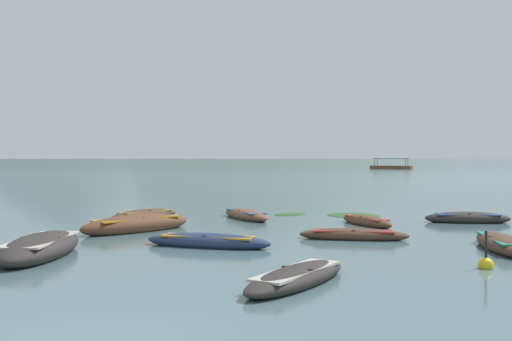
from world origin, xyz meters
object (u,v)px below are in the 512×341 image
object	(u,v)px
rowboat_7	(40,248)
rowboat_9	(354,235)
rowboat_0	(246,215)
rowboat_5	(366,221)
rowboat_8	(137,225)
rowboat_3	(297,277)
rowboat_1	(502,244)
rowboat_4	(145,215)
rowboat_10	(467,218)
mooring_buoy	(486,264)
ferry_0	(391,167)
rowboat_2	(208,241)

from	to	relation	value
rowboat_7	rowboat_9	world-z (taller)	rowboat_7
rowboat_0	rowboat_7	xyz separation A→B (m)	(-4.34, -9.97, 0.07)
rowboat_5	rowboat_8	distance (m)	8.58
rowboat_0	rowboat_3	world-z (taller)	rowboat_0
rowboat_1	rowboat_4	distance (m)	14.32
rowboat_5	rowboat_7	bearing A→B (deg)	-138.94
rowboat_3	rowboat_5	bearing A→B (deg)	77.21
rowboat_5	rowboat_10	distance (m)	4.25
rowboat_9	mooring_buoy	bearing A→B (deg)	-60.30
rowboat_3	rowboat_8	size ratio (longest dim) A/B	0.90
rowboat_0	ferry_0	distance (m)	110.33
rowboat_3	rowboat_10	distance (m)	13.71
rowboat_3	mooring_buoy	xyz separation A→B (m)	(4.34, 2.11, -0.05)
rowboat_2	rowboat_8	bearing A→B (deg)	132.21
rowboat_0	rowboat_2	distance (m)	7.96
rowboat_10	rowboat_1	bearing A→B (deg)	-97.24
ferry_0	rowboat_8	bearing A→B (deg)	-102.19
rowboat_7	rowboat_10	size ratio (longest dim) A/B	1.37
rowboat_3	rowboat_7	xyz separation A→B (m)	(-6.71, 2.84, 0.08)
rowboat_0	rowboat_5	bearing A→B (deg)	-22.27
rowboat_8	ferry_0	distance (m)	115.47
rowboat_2	rowboat_9	xyz separation A→B (m)	(4.31, 1.94, -0.02)
rowboat_4	rowboat_10	xyz separation A→B (m)	(13.12, -0.44, 0.01)
rowboat_3	rowboat_2	bearing A→B (deg)	118.56
rowboat_2	rowboat_5	bearing A→B (deg)	49.53
rowboat_0	rowboat_5	world-z (taller)	rowboat_0
rowboat_4	rowboat_5	distance (m)	9.21
rowboat_7	mooring_buoy	bearing A→B (deg)	-3.81
rowboat_1	rowboat_4	bearing A→B (deg)	148.66
rowboat_2	rowboat_4	size ratio (longest dim) A/B	1.12
rowboat_1	rowboat_8	world-z (taller)	rowboat_8
rowboat_2	rowboat_3	bearing A→B (deg)	-61.44
rowboat_3	rowboat_8	bearing A→B (deg)	124.74
rowboat_2	rowboat_7	world-z (taller)	rowboat_7
rowboat_2	rowboat_3	distance (m)	5.53
rowboat_2	ferry_0	bearing A→B (deg)	79.61
rowboat_0	rowboat_3	bearing A→B (deg)	-79.53
rowboat_7	ferry_0	bearing A→B (deg)	77.89
ferry_0	rowboat_4	bearing A→B (deg)	-103.10
rowboat_1	rowboat_3	distance (m)	7.57
rowboat_5	rowboat_7	xyz separation A→B (m)	(-9.17, -7.99, 0.08)
rowboat_2	rowboat_5	size ratio (longest dim) A/B	1.21
rowboat_10	mooring_buoy	distance (m)	10.19
rowboat_4	ferry_0	distance (m)	111.51
rowboat_1	ferry_0	size ratio (longest dim) A/B	0.42
rowboat_2	mooring_buoy	xyz separation A→B (m)	(6.98, -2.75, -0.06)
rowboat_3	rowboat_4	xyz separation A→B (m)	(-6.60, 12.50, 0.01)
rowboat_5	ferry_0	world-z (taller)	ferry_0
rowboat_2	rowboat_10	size ratio (longest dim) A/B	1.17
rowboat_9	rowboat_3	bearing A→B (deg)	-103.77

